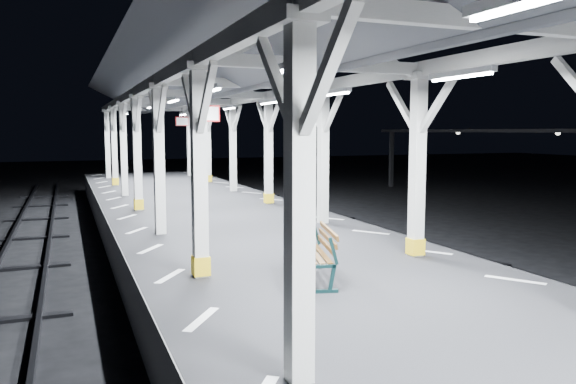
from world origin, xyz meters
TOP-DOWN VIEW (x-y plane):
  - ground at (0.00, 0.00)m, footprint 120.00×120.00m
  - platform at (0.00, 0.00)m, footprint 6.00×50.00m
  - hazard_stripes_left at (-2.45, 0.00)m, footprint 1.00×48.00m
  - hazard_stripes_right at (2.45, 0.00)m, footprint 1.00×48.00m
  - canopy at (0.00, -0.02)m, footprint 5.40×49.00m
  - bench_mid at (-0.38, 1.15)m, footprint 0.92×1.59m

SIDE VIEW (x-z plane):
  - ground at x=0.00m, z-range 0.00..0.00m
  - platform at x=0.00m, z-range 0.00..1.00m
  - hazard_stripes_left at x=-2.45m, z-range 1.00..1.01m
  - hazard_stripes_right at x=2.45m, z-range 1.00..1.01m
  - bench_mid at x=-0.38m, z-range 1.03..1.84m
  - canopy at x=0.00m, z-range 2.23..6.88m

